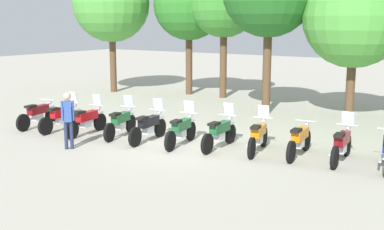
% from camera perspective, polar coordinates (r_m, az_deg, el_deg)
% --- Properties ---
extents(ground_plane, '(80.00, 80.00, 0.00)m').
position_cam_1_polar(ground_plane, '(15.96, -0.99, -3.46)').
color(ground_plane, '#ADA899').
extents(motorcycle_0, '(0.64, 2.18, 0.99)m').
position_cam_1_polar(motorcycle_0, '(19.36, -17.43, 0.11)').
color(motorcycle_0, black).
rests_on(motorcycle_0, ground_plane).
extents(motorcycle_1, '(0.62, 2.19, 1.37)m').
position_cam_1_polar(motorcycle_1, '(18.49, -14.84, -0.20)').
color(motorcycle_1, black).
rests_on(motorcycle_1, ground_plane).
extents(motorcycle_2, '(0.62, 2.19, 1.37)m').
position_cam_1_polar(motorcycle_2, '(17.64, -12.11, -0.59)').
color(motorcycle_2, black).
rests_on(motorcycle_2, ground_plane).
extents(motorcycle_3, '(0.75, 2.15, 1.37)m').
position_cam_1_polar(motorcycle_3, '(17.12, -8.26, -0.81)').
color(motorcycle_3, black).
rests_on(motorcycle_3, ground_plane).
extents(motorcycle_4, '(0.62, 2.19, 1.37)m').
position_cam_1_polar(motorcycle_4, '(16.35, -5.05, -1.29)').
color(motorcycle_4, black).
rests_on(motorcycle_4, ground_plane).
extents(motorcycle_5, '(0.63, 2.18, 1.37)m').
position_cam_1_polar(motorcycle_5, '(15.76, -1.24, -1.71)').
color(motorcycle_5, black).
rests_on(motorcycle_5, ground_plane).
extents(motorcycle_6, '(0.62, 2.19, 1.37)m').
position_cam_1_polar(motorcycle_6, '(15.42, 3.25, -2.01)').
color(motorcycle_6, black).
rests_on(motorcycle_6, ground_plane).
extents(motorcycle_7, '(0.71, 2.16, 1.37)m').
position_cam_1_polar(motorcycle_7, '(15.08, 7.71, -2.38)').
color(motorcycle_7, black).
rests_on(motorcycle_7, ground_plane).
extents(motorcycle_8, '(0.62, 2.19, 0.99)m').
position_cam_1_polar(motorcycle_8, '(14.83, 12.37, -2.82)').
color(motorcycle_8, black).
rests_on(motorcycle_8, ground_plane).
extents(motorcycle_9, '(0.62, 2.19, 1.37)m').
position_cam_1_polar(motorcycle_9, '(14.56, 16.99, -3.25)').
color(motorcycle_9, black).
rests_on(motorcycle_9, ground_plane).
extents(person_0, '(0.33, 0.35, 1.79)m').
position_cam_1_polar(person_0, '(15.67, -14.21, -0.09)').
color(person_0, '#232D4C').
rests_on(person_0, ground_plane).
extents(tree_0, '(4.22, 4.22, 7.00)m').
position_cam_1_polar(tree_0, '(28.00, -9.35, 12.61)').
color(tree_0, brown).
rests_on(tree_0, ground_plane).
extents(tree_1, '(3.82, 3.82, 6.74)m').
position_cam_1_polar(tree_1, '(26.69, -0.36, 12.70)').
color(tree_1, brown).
rests_on(tree_1, ground_plane).
extents(tree_2, '(3.62, 3.62, 6.72)m').
position_cam_1_polar(tree_2, '(25.52, 3.74, 12.93)').
color(tree_2, brown).
rests_on(tree_2, ground_plane).
extents(tree_4, '(4.12, 4.12, 6.20)m').
position_cam_1_polar(tree_4, '(20.88, 18.35, 10.80)').
color(tree_4, brown).
rests_on(tree_4, ground_plane).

